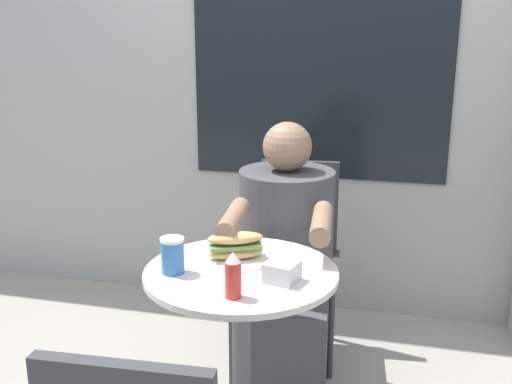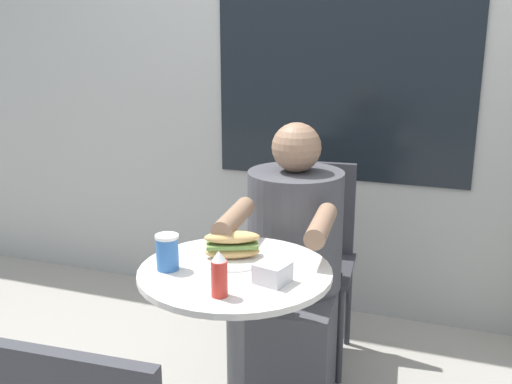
% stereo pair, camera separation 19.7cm
% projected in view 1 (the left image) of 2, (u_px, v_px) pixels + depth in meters
% --- Properties ---
extents(storefront_wall, '(8.00, 0.09, 2.80)m').
position_uv_depth(storefront_wall, '(313.00, 37.00, 2.91)').
color(storefront_wall, '#9E9E99').
rests_on(storefront_wall, ground_plane).
extents(cafe_table, '(0.60, 0.60, 0.72)m').
position_uv_depth(cafe_table, '(241.00, 329.00, 1.90)').
color(cafe_table, beige).
rests_on(cafe_table, ground_plane).
extents(diner_chair, '(0.42, 0.42, 0.87)m').
position_uv_depth(diner_chair, '(297.00, 240.00, 2.69)').
color(diner_chair, '#333338').
rests_on(diner_chair, ground_plane).
extents(seated_diner, '(0.42, 0.69, 1.10)m').
position_uv_depth(seated_diner, '(285.00, 282.00, 2.37)').
color(seated_diner, '#424247').
rests_on(seated_diner, ground_plane).
extents(sandwich_on_plate, '(0.22, 0.22, 0.10)m').
position_uv_depth(sandwich_on_plate, '(235.00, 249.00, 1.91)').
color(sandwich_on_plate, white).
rests_on(sandwich_on_plate, cafe_table).
extents(drink_cup, '(0.07, 0.07, 0.11)m').
position_uv_depth(drink_cup, '(173.00, 255.00, 1.82)').
color(drink_cup, '#336BB7').
rests_on(drink_cup, cafe_table).
extents(napkin_box, '(0.11, 0.11, 0.06)m').
position_uv_depth(napkin_box, '(282.00, 272.00, 1.76)').
color(napkin_box, silver).
rests_on(napkin_box, cafe_table).
extents(condiment_bottle, '(0.05, 0.05, 0.13)m').
position_uv_depth(condiment_bottle, '(233.00, 276.00, 1.65)').
color(condiment_bottle, red).
rests_on(condiment_bottle, cafe_table).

